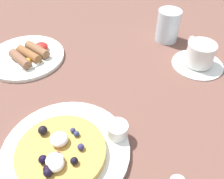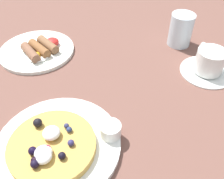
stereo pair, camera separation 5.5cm
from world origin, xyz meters
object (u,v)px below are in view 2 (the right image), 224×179
Objects in this scene: breakfast_plate at (37,51)px; water_glass at (181,30)px; pancake_plate at (58,145)px; coffee_saucer at (207,71)px; coffee_cup at (210,60)px; syrup_ramekin at (110,130)px.

water_glass is at bearing 12.71° from breakfast_plate.
coffee_saucer is (33.93, 28.09, -0.30)cm from pancake_plate.
coffee_cup reaches higher than coffee_saucer.
coffee_cup is at bearing -63.91° from water_glass.
coffee_cup is 15.03cm from water_glass.
breakfast_plate is 2.08× the size of coffee_cup.
breakfast_plate is 49.69cm from coffee_cup.
coffee_cup is at bearing 46.72° from syrup_ramekin.
water_glass is (42.83, 9.66, 4.42)cm from breakfast_plate.
pancake_plate reaches higher than breakfast_plate.
syrup_ramekin reaches higher than coffee_saucer.
pancake_plate is 1.15× the size of breakfast_plate.
coffee_cup reaches higher than syrup_ramekin.
syrup_ramekin is 0.45× the size of water_glass.
pancake_plate is 35.65cm from breakfast_plate.
coffee_cup is (23.55, 25.01, 1.09)cm from syrup_ramekin.
breakfast_plate is (-15.54, 32.08, -0.16)cm from pancake_plate.
coffee_cup is at bearing 39.83° from pancake_plate.
breakfast_plate is 2.25× the size of water_glass.
breakfast_plate is at bearing 175.39° from coffee_saucer.
pancake_plate is at bearing -162.52° from syrup_ramekin.
coffee_saucer is 1.45× the size of water_glass.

